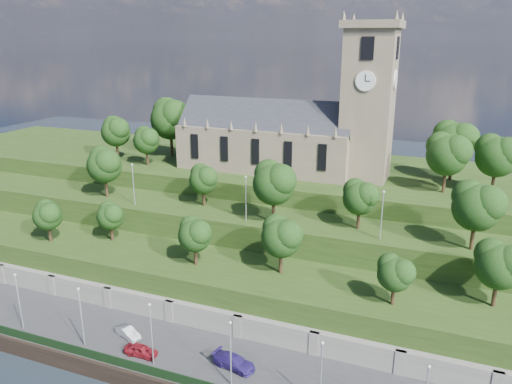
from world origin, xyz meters
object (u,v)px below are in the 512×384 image
at_px(church, 292,130).
at_px(car_left, 141,350).
at_px(car_middle, 128,332).
at_px(car_right, 234,362).

xyz_separation_m(church, car_left, (-5.04, -42.65, -19.81)).
distance_m(church, car_middle, 45.52).
relative_size(church, car_middle, 9.86).
bearing_deg(church, car_middle, -102.41).
distance_m(church, car_left, 47.29).
relative_size(car_left, car_middle, 1.06).
relative_size(church, car_left, 9.29).
bearing_deg(car_middle, church, 8.11).
height_order(car_left, car_right, car_right).
bearing_deg(car_middle, car_left, -104.70).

